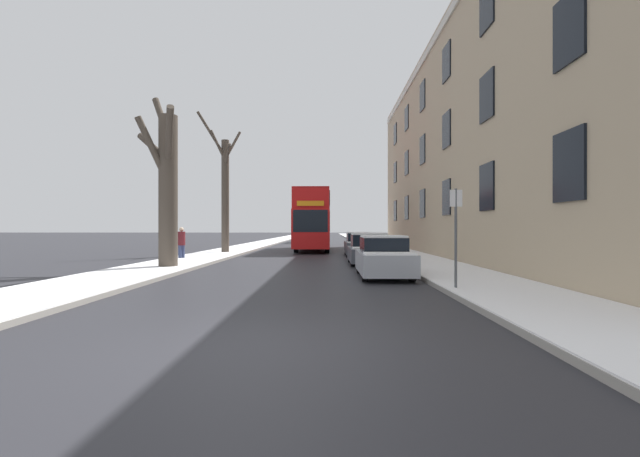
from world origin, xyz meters
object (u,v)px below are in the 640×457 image
Objects in this scene: pedestrian_left_sidewalk at (181,242)px; street_sign_post at (456,234)px; oncoming_van at (307,232)px; bare_tree_left_0 at (167,185)px; bare_tree_left_1 at (225,190)px; parked_car_1 at (369,250)px; double_decker_bus at (313,218)px; parked_car_2 at (360,245)px; parked_car_0 at (384,258)px.

street_sign_post reaches higher than pedestrian_left_sidewalk.
street_sign_post is at bearing -81.49° from oncoming_van.
bare_tree_left_1 reaches higher than bare_tree_left_0.
street_sign_post reaches higher than parked_car_1.
pedestrian_left_sidewalk is (-6.49, -10.85, -1.54)m from double_decker_bus.
pedestrian_left_sidewalk is (-9.56, 1.88, 0.28)m from parked_car_1.
parked_car_1 is 9.75m from pedestrian_left_sidewalk.
double_decker_bus is at bearing 114.35° from parked_car_2.
pedestrian_left_sidewalk is at bearing 135.15° from street_sign_post.
parked_car_0 is at bearing -80.30° from double_decker_bus.
parked_car_2 reaches higher than parked_car_0.
bare_tree_left_1 is at bearing -100.65° from oncoming_van.
parked_car_0 is at bearing -90.00° from parked_car_2.
double_decker_bus is at bearing -173.75° from pedestrian_left_sidewalk.
parked_car_2 is (8.67, -1.57, -3.51)m from bare_tree_left_1.
bare_tree_left_1 is at bearing 139.12° from parked_car_1.
street_sign_post is (5.84, -39.00, 0.26)m from oncoming_van.
bare_tree_left_1 is 23.05m from oncoming_van.
bare_tree_left_0 is at bearing -109.16° from double_decker_bus.
bare_tree_left_0 is at bearing 164.52° from parked_car_0.
street_sign_post reaches higher than oncoming_van.
bare_tree_left_1 is (-0.16, 10.41, 0.71)m from bare_tree_left_0.
parked_car_2 is 24.46m from oncoming_van.
bare_tree_left_1 reaches higher than street_sign_post.
bare_tree_left_1 is 2.29× the size of parked_car_0.
double_decker_bus is at bearing 43.02° from bare_tree_left_1.
oncoming_van is at bearing 97.19° from parked_car_0.
double_decker_bus is (5.43, 15.63, -0.97)m from bare_tree_left_0.
bare_tree_left_0 is 12.59m from parked_car_2.
bare_tree_left_1 is 1.86× the size of oncoming_van.
oncoming_van is at bearing 98.51° from street_sign_post.
oncoming_van reaches higher than pedestrian_left_sidewalk.
double_decker_bus is 18.34m from parked_car_0.
bare_tree_left_0 is 1.82× the size of parked_car_1.
bare_tree_left_0 is at bearing -133.90° from parked_car_2.
double_decker_bus is at bearing 99.70° from parked_car_0.
pedestrian_left_sidewalk reaches higher than parked_car_0.
pedestrian_left_sidewalk is (-1.06, 4.78, -2.51)m from bare_tree_left_0.
parked_car_1 is (8.51, 2.91, -2.80)m from bare_tree_left_0.
street_sign_post is at bearing -31.70° from bare_tree_left_0.
parked_car_2 is (8.51, 8.84, -2.80)m from bare_tree_left_0.
parked_car_1 is at bearing -76.42° from double_decker_bus.
parked_car_0 is 11.94m from pedestrian_left_sidewalk.
oncoming_van is (-4.44, 24.04, 0.63)m from parked_car_2.
bare_tree_left_1 is 9.48m from parked_car_2.
bare_tree_left_0 is 1.82× the size of parked_car_0.
bare_tree_left_0 is 1.48× the size of oncoming_van.
bare_tree_left_1 is 2.29× the size of parked_car_1.
parked_car_2 is 10.39m from pedestrian_left_sidewalk.
parked_car_1 reaches higher than parked_car_2.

